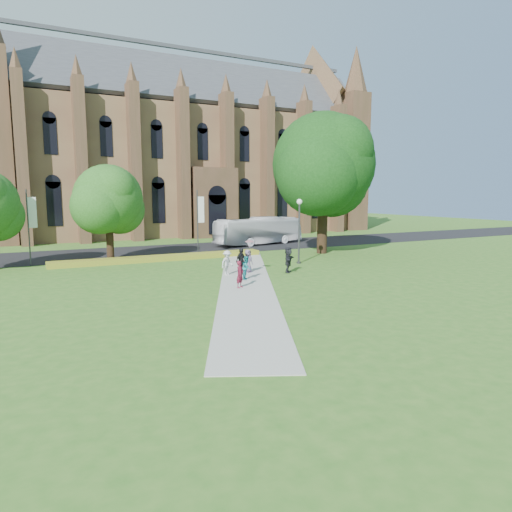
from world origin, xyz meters
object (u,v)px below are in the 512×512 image
tour_coach (259,231)px  pedestrian_0 (240,274)px  large_tree (323,165)px  streetlamp (299,223)px

tour_coach → pedestrian_0: size_ratio=6.73×
large_tree → pedestrian_0: bearing=-141.2°
pedestrian_0 → tour_coach: bearing=28.1°
large_tree → tour_coach: (-1.86, 9.47, -6.82)m
streetlamp → large_tree: (5.50, 4.50, 5.07)m
large_tree → pedestrian_0: size_ratio=8.11×
streetlamp → tour_coach: 14.54m
pedestrian_0 → streetlamp: bearing=6.9°
streetlamp → large_tree: large_tree is taller
large_tree → tour_coach: size_ratio=1.20×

